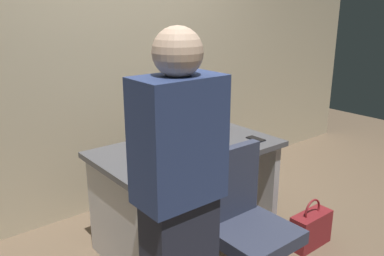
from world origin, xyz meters
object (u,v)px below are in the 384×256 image
desk (188,177)px  office_chair (246,235)px  monitor (171,108)px  keyboard (188,150)px  handbag (311,229)px  cup_near_keyboard (147,163)px  person_at_desk (179,201)px  cell_phone (256,139)px  mouse (222,140)px  book_stack (214,123)px

desk → office_chair: size_ratio=1.41×
monitor → keyboard: 0.36m
handbag → cup_near_keyboard: bearing=158.3°
person_at_desk → cell_phone: 1.29m
desk → keyboard: bearing=-126.8°
mouse → handbag: mouse is taller
mouse → handbag: 0.93m
monitor → cup_near_keyboard: bearing=-140.7°
office_chair → handbag: 0.84m
monitor → mouse: (0.28, -0.25, -0.24)m
desk → cell_phone: cell_phone is taller
monitor → keyboard: (-0.05, -0.26, -0.25)m
person_at_desk → keyboard: size_ratio=3.81×
mouse → handbag: size_ratio=0.26×
person_at_desk → cup_near_keyboard: person_at_desk is taller
person_at_desk → desk: bearing=49.6°
cup_near_keyboard → book_stack: size_ratio=0.45×
desk → handbag: desk is taller
mouse → cell_phone: (0.24, -0.12, -0.01)m
person_at_desk → cup_near_keyboard: (0.19, 0.57, -0.04)m
person_at_desk → monitor: bearing=55.9°
office_chair → mouse: 0.82m
keyboard → cup_near_keyboard: 0.42m
office_chair → cup_near_keyboard: office_chair is taller
person_at_desk → monitor: size_ratio=3.03×
monitor → book_stack: size_ratio=2.47×
office_chair → person_at_desk: person_at_desk is taller
desk → handbag: (0.65, -0.64, -0.37)m
mouse → handbag: bearing=-55.0°
mouse → cup_near_keyboard: (-0.73, -0.12, 0.03)m
keyboard → mouse: size_ratio=4.30×
cell_phone → cup_near_keyboard: bearing=179.3°
monitor → handbag: 1.37m
office_chair → monitor: size_ratio=1.74×
desk → cup_near_keyboard: cup_near_keyboard is taller
monitor → mouse: size_ratio=5.40×
desk → mouse: (0.26, -0.08, 0.26)m
office_chair → handbag: office_chair is taller
monitor → book_stack: monitor is taller
person_at_desk → monitor: 1.15m
mouse → cell_phone: bearing=-25.9°
keyboard → handbag: bearing=-39.4°
desk → keyboard: size_ratio=3.09×
desk → person_at_desk: (-0.66, -0.77, 0.33)m
handbag → desk: bearing=135.4°
cup_near_keyboard → handbag: cup_near_keyboard is taller
desk → book_stack: bearing=22.2°
book_stack → handbag: (0.26, -0.81, -0.68)m
book_stack → cell_phone: book_stack is taller
cup_near_keyboard → book_stack: (0.86, 0.36, 0.02)m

